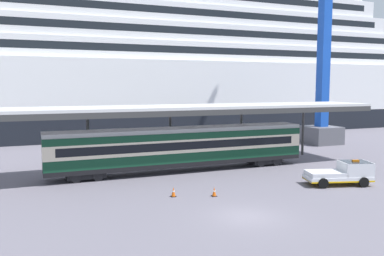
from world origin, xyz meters
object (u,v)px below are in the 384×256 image
at_px(train_carriage, 182,147).
at_px(dockside_crane, 327,34).
at_px(service_truck, 344,173).
at_px(cruise_ship, 77,47).
at_px(traffic_cone_near, 173,192).
at_px(quay_bollard, 372,171).
at_px(traffic_cone_mid, 214,192).

distance_m(train_carriage, dockside_crane, 29.39).
bearing_deg(service_truck, cruise_ship, 109.58).
height_order(service_truck, traffic_cone_near, service_truck).
distance_m(cruise_ship, quay_bollard, 49.90).
distance_m(dockside_crane, quay_bollard, 25.32).
relative_size(cruise_ship, dockside_crane, 2.67).
height_order(train_carriage, quay_bollard, train_carriage).
height_order(traffic_cone_near, traffic_cone_mid, traffic_cone_near).
distance_m(traffic_cone_mid, dockside_crane, 34.82).
xyz_separation_m(cruise_ship, service_truck, (15.91, -44.71, -13.43)).
bearing_deg(quay_bollard, traffic_cone_mid, -178.21).
xyz_separation_m(cruise_ship, traffic_cone_near, (1.91, -42.97, -14.07)).
bearing_deg(cruise_ship, train_carriage, -81.11).
xyz_separation_m(train_carriage, traffic_cone_mid, (-0.79, -8.96, -1.98)).
bearing_deg(service_truck, train_carriage, 137.07).
height_order(cruise_ship, service_truck, cruise_ship).
relative_size(cruise_ship, quay_bollard, 138.95).
bearing_deg(dockside_crane, traffic_cone_mid, -143.71).
height_order(dockside_crane, quay_bollard, dockside_crane).
bearing_deg(traffic_cone_mid, dockside_crane, 36.29).
bearing_deg(cruise_ship, dockside_crane, -39.99).
relative_size(cruise_ship, service_truck, 24.02).
xyz_separation_m(traffic_cone_near, dockside_crane, (28.23, 17.69, 14.65)).
relative_size(traffic_cone_near, quay_bollard, 0.73).
bearing_deg(service_truck, traffic_cone_mid, 176.23).
bearing_deg(train_carriage, traffic_cone_mid, -95.07).
bearing_deg(traffic_cone_mid, quay_bollard, 1.79).
height_order(train_carriage, service_truck, train_carriage).
relative_size(train_carriage, service_truck, 4.40).
relative_size(service_truck, quay_bollard, 5.79).
xyz_separation_m(train_carriage, service_truck, (10.43, -9.70, -1.32)).
height_order(train_carriage, traffic_cone_mid, train_carriage).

